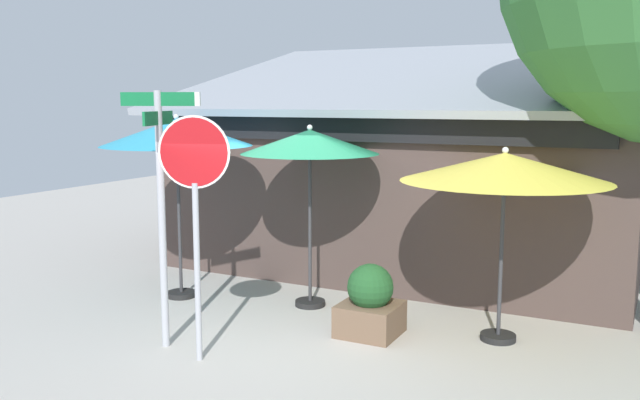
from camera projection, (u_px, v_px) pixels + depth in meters
ground_plane at (274, 339)px, 8.67m from camera, size 28.00×28.00×0.10m
cafe_building at (416, 177)px, 12.70m from camera, size 8.34×5.97×4.19m
street_sign_post at (161, 192)px, 8.02m from camera, size 0.91×0.85×3.09m
stop_sign at (195, 190)px, 7.56m from camera, size 0.76×0.31×2.82m
patio_umbrella_teal_left at (177, 134)px, 10.02m from camera, size 2.25×2.25×2.78m
patio_umbrella_forest_green_center at (310, 144)px, 9.58m from camera, size 1.98×1.98×2.64m
patio_umbrella_mustard_right at (505, 169)px, 8.17m from camera, size 2.53×2.53×2.42m
sidewalk_planter at (370, 303)px, 8.64m from camera, size 0.74×0.74×0.92m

